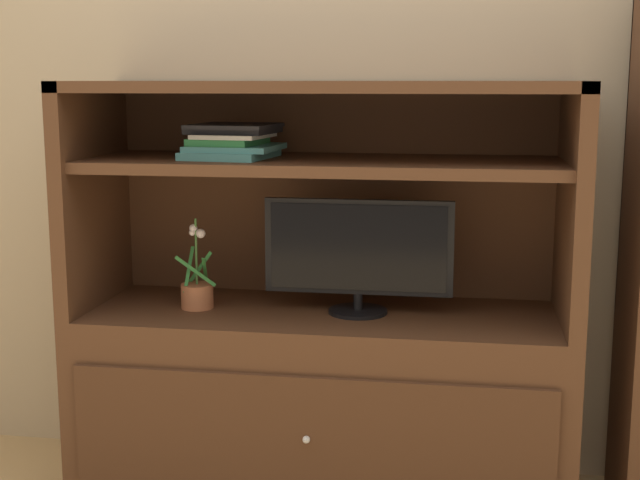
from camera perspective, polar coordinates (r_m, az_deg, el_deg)
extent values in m
cube|color=tan|center=(3.23, 1.16, 10.01)|extent=(6.00, 0.10, 2.80)
cube|color=#4C2D1C|center=(3.08, 0.15, -10.45)|extent=(1.63, 0.57, 0.65)
cube|color=#462A19|center=(2.80, -0.83, -12.55)|extent=(1.50, 0.02, 0.39)
sphere|color=silver|center=(2.79, -0.88, -12.66)|extent=(0.02, 0.02, 0.02)
cube|color=#4C2D1C|center=(3.13, -14.33, 2.89)|extent=(0.05, 0.57, 0.76)
cube|color=#4C2D1C|center=(2.89, 15.87, 2.23)|extent=(0.05, 0.57, 0.76)
cube|color=#4C2D1C|center=(3.17, 0.95, 3.31)|extent=(1.63, 0.02, 0.76)
cube|color=#4C2D1C|center=(2.88, 0.16, 9.79)|extent=(1.63, 0.57, 0.04)
cube|color=#4C2D1C|center=(2.89, 0.16, 4.85)|extent=(1.53, 0.52, 0.04)
cylinder|color=black|center=(2.95, 2.44, -4.58)|extent=(0.19, 0.19, 0.01)
cylinder|color=black|center=(2.95, 2.45, -3.95)|extent=(0.03, 0.03, 0.05)
cube|color=black|center=(2.91, 2.47, -0.44)|extent=(0.62, 0.02, 0.31)
cube|color=black|center=(2.89, 2.44, -0.49)|extent=(0.58, 0.00, 0.28)
cylinder|color=#B26642|center=(3.04, -7.86, -3.57)|extent=(0.11, 0.11, 0.08)
cylinder|color=#3D6B33|center=(3.01, -7.93, -0.74)|extent=(0.01, 0.01, 0.22)
cube|color=#2D7A38|center=(3.02, -7.39, -1.88)|extent=(0.04, 0.11, 0.10)
cube|color=#2D7A38|center=(3.04, -7.71, -1.79)|extent=(0.09, 0.01, 0.12)
cube|color=#2D7A38|center=(3.03, -8.39, -1.87)|extent=(0.02, 0.09, 0.14)
cube|color=#2D7A38|center=(2.99, -7.98, -2.00)|extent=(0.14, 0.03, 0.11)
sphere|color=silver|center=(2.99, -7.65, 0.42)|extent=(0.03, 0.03, 0.03)
sphere|color=silver|center=(3.00, -8.19, 0.48)|extent=(0.02, 0.02, 0.02)
sphere|color=silver|center=(3.00, -8.11, 0.75)|extent=(0.03, 0.03, 0.03)
cube|color=teal|center=(2.94, -5.76, 5.49)|extent=(0.29, 0.32, 0.02)
cube|color=teal|center=(2.94, -5.44, 5.92)|extent=(0.29, 0.30, 0.02)
cube|color=#338C4C|center=(2.96, -5.88, 6.33)|extent=(0.23, 0.28, 0.02)
cube|color=silver|center=(2.94, -5.54, 6.67)|extent=(0.24, 0.27, 0.01)
cube|color=black|center=(2.96, -5.55, 7.01)|extent=(0.29, 0.27, 0.02)
cube|color=black|center=(2.93, -5.49, 7.29)|extent=(0.28, 0.29, 0.01)
cube|color=#4C2D1C|center=(2.90, 19.83, 5.17)|extent=(0.03, 0.40, 1.09)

